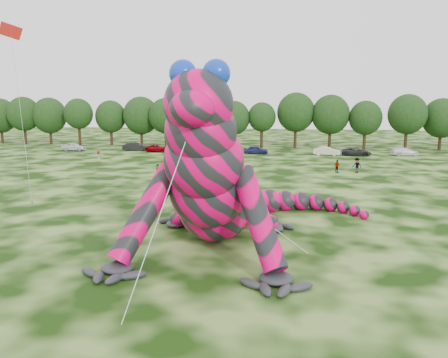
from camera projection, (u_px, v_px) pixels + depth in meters
The scene contains 30 objects.
ground at pixel (182, 240), 27.68m from camera, with size 240.00×240.00×0.00m, color #16330A.
inflatable_gecko at pixel (219, 154), 27.47m from camera, with size 18.14×21.55×10.77m, color #E00059, non-canonical shape.
flying_kite at pixel (12, 45), 30.91m from camera, with size 3.21×5.35×14.63m.
tree_0 at pixel (1, 121), 92.73m from camera, with size 6.91×6.22×9.51m, color black, non-canonical shape.
tree_1 at pixel (24, 121), 90.62m from camera, with size 6.74×6.07×9.81m, color black, non-canonical shape.
tree_2 at pixel (50, 121), 90.52m from camera, with size 7.04×6.34×9.64m, color black, non-canonical shape.
tree_3 at pixel (79, 122), 87.79m from camera, with size 5.81×5.23×9.44m, color black, non-canonical shape.
tree_4 at pixel (111, 123), 88.51m from camera, with size 6.22×5.60×9.06m, color black, non-canonical shape.
tree_5 at pixel (141, 121), 87.19m from camera, with size 7.16×6.44×9.80m, color black, non-canonical shape.
tree_6 at pixel (166, 123), 84.67m from camera, with size 6.52×5.86×9.49m, color black, non-canonical shape.
tree_7 at pixel (203, 123), 83.66m from camera, with size 6.68×6.01×9.48m, color black, non-canonical shape.
tree_8 at pixel (234, 125), 83.00m from camera, with size 6.14×5.53×8.94m, color black, non-canonical shape.
tree_9 at pixel (262, 125), 82.58m from camera, with size 5.27×4.74×8.68m, color black, non-canonical shape.
tree_10 at pixel (296, 120), 82.66m from camera, with size 7.09×6.38×10.50m, color black, non-canonical shape.
tree_11 at pixel (330, 122), 81.36m from camera, with size 7.01×6.31×10.07m, color black, non-canonical shape.
tree_12 at pixel (365, 125), 80.08m from camera, with size 5.99×5.39×8.97m, color black, non-canonical shape.
tree_13 at pixel (407, 122), 78.31m from camera, with size 6.83×6.15×10.13m, color black, non-canonical shape.
tree_14 at pixel (441, 124), 78.97m from camera, with size 6.82×6.14×9.40m, color black, non-canonical shape.
car_0 at pixel (74, 147), 79.07m from camera, with size 1.69×4.20×1.43m, color white.
car_1 at pixel (135, 147), 78.79m from camera, with size 1.57×4.51×1.49m, color black.
car_2 at pixel (159, 148), 76.82m from camera, with size 2.17×4.70×1.31m, color #91010A.
car_3 at pixel (217, 150), 74.32m from camera, with size 1.82×4.47×1.30m, color #AFB3B8.
car_4 at pixel (256, 150), 73.75m from camera, with size 1.64×4.07×1.39m, color navy.
car_5 at pixel (327, 151), 71.91m from camera, with size 1.50×4.30×1.42m, color silver.
car_6 at pixel (356, 152), 71.41m from camera, with size 2.18×4.73×1.31m, color black.
car_7 at pixel (405, 152), 71.37m from camera, with size 1.85×4.56×1.32m, color white.
spectator_4 at pixel (99, 157), 63.38m from camera, with size 0.81×0.53×1.66m, color gray.
spectator_2 at pixel (357, 165), 53.89m from camera, with size 1.21×0.70×1.88m, color gray.
spectator_3 at pixel (337, 166), 54.10m from camera, with size 0.94×0.39×1.60m, color gray.
spectator_0 at pixel (158, 172), 49.20m from camera, with size 0.64×0.42×1.76m, color gray.
Camera 1 is at (6.73, -25.86, 8.62)m, focal length 35.00 mm.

